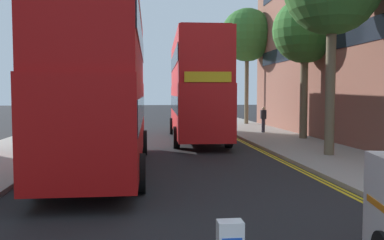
% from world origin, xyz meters
% --- Properties ---
extents(sidewalk_right, '(4.00, 80.00, 0.14)m').
position_xyz_m(sidewalk_right, '(6.50, 16.00, 0.07)').
color(sidewalk_right, '#9E9991').
rests_on(sidewalk_right, ground).
extents(sidewalk_left, '(4.00, 80.00, 0.14)m').
position_xyz_m(sidewalk_left, '(-6.50, 16.00, 0.07)').
color(sidewalk_left, '#9E9991').
rests_on(sidewalk_left, ground).
extents(kerb_line_outer, '(0.10, 56.00, 0.01)m').
position_xyz_m(kerb_line_outer, '(4.40, 14.00, 0.00)').
color(kerb_line_outer, yellow).
rests_on(kerb_line_outer, ground).
extents(kerb_line_inner, '(0.10, 56.00, 0.01)m').
position_xyz_m(kerb_line_inner, '(4.24, 14.00, 0.00)').
color(kerb_line_inner, yellow).
rests_on(kerb_line_inner, ground).
extents(double_decker_bus_away, '(2.90, 10.84, 5.64)m').
position_xyz_m(double_decker_bus_away, '(-2.26, 12.83, 3.03)').
color(double_decker_bus_away, '#B20F0F').
rests_on(double_decker_bus_away, ground).
extents(double_decker_bus_oncoming, '(3.09, 10.89, 5.64)m').
position_xyz_m(double_decker_bus_oncoming, '(1.96, 21.34, 3.03)').
color(double_decker_bus_oncoming, red).
rests_on(double_decker_bus_oncoming, ground).
extents(pedestrian_far, '(0.34, 0.22, 1.62)m').
position_xyz_m(pedestrian_far, '(6.55, 23.88, 0.99)').
color(pedestrian_far, '#2D2D38').
rests_on(pedestrian_far, sidewalk_right).
extents(street_tree_mid, '(4.22, 4.22, 9.25)m').
position_xyz_m(street_tree_mid, '(7.33, 31.25, 7.25)').
color(street_tree_mid, '#6B6047').
rests_on(street_tree_mid, sidewalk_right).
extents(street_tree_far, '(3.51, 3.51, 7.61)m').
position_xyz_m(street_tree_far, '(7.75, 20.34, 5.92)').
color(street_tree_far, '#6B6047').
rests_on(street_tree_far, sidewalk_right).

